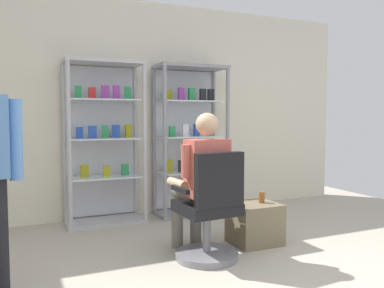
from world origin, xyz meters
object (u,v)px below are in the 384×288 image
Objects in this scene: office_chair at (210,216)px; tea_glass at (262,197)px; display_cabinet_left at (104,141)px; seated_shopkeeper at (201,177)px; display_cabinet_right at (189,139)px; storage_crate at (255,223)px.

tea_glass is at bearing 19.27° from office_chair.
seated_shopkeeper is (0.56, -1.51, -0.26)m from display_cabinet_left.
storage_crate is (0.09, -1.42, -0.77)m from display_cabinet_right.
display_cabinet_left is at bearing 110.43° from seated_shopkeeper.
tea_glass is at bearing 0.96° from storage_crate.
display_cabinet_left is at bearing 129.79° from storage_crate.
office_chair reaches higher than tea_glass.
display_cabinet_left is 1.10m from display_cabinet_right.
display_cabinet_right is at bearing 96.65° from tea_glass.
office_chair reaches higher than storage_crate.
tea_glass is at bearing 6.51° from seated_shopkeeper.
tea_glass is (1.27, -1.42, -0.51)m from display_cabinet_left.
display_cabinet_right is 1.62m from seated_shopkeeper.
seated_shopkeeper is (-0.01, 0.16, 0.32)m from office_chair.
display_cabinet_left is 1.98× the size of office_chair.
office_chair is (0.57, -1.67, -0.58)m from display_cabinet_left.
display_cabinet_left is at bearing 179.93° from display_cabinet_right.
display_cabinet_right is at bearing 93.49° from storage_crate.
storage_crate is at bearing -86.51° from display_cabinet_right.
display_cabinet_right reaches higher than tea_glass.
display_cabinet_left is at bearing 108.86° from office_chair.
seated_shopkeeper is 0.76m from tea_glass.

